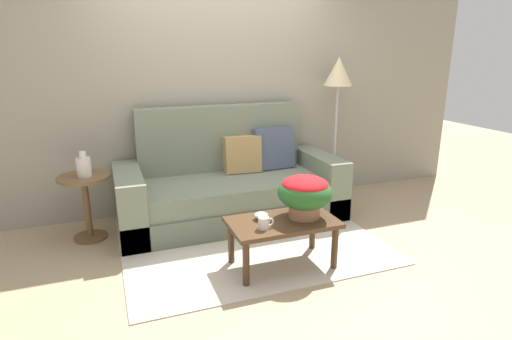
# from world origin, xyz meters

# --- Properties ---
(ground_plane) EXTENTS (14.00, 14.00, 0.00)m
(ground_plane) POSITION_xyz_m (0.00, 0.00, 0.00)
(ground_plane) COLOR tan
(wall_back) EXTENTS (6.40, 0.12, 2.67)m
(wall_back) POSITION_xyz_m (0.00, 1.18, 1.33)
(wall_back) COLOR gray
(wall_back) RESTS_ON ground
(area_rug) EXTENTS (2.29, 1.89, 0.01)m
(area_rug) POSITION_xyz_m (0.00, 0.11, 0.01)
(area_rug) COLOR beige
(area_rug) RESTS_ON ground
(couch) EXTENTS (2.28, 0.94, 1.15)m
(couch) POSITION_xyz_m (0.02, 0.69, 0.34)
(couch) COLOR #626B59
(couch) RESTS_ON ground
(coffee_table) EXTENTS (0.87, 0.49, 0.40)m
(coffee_table) POSITION_xyz_m (0.10, -0.46, 0.34)
(coffee_table) COLOR #442D1B
(coffee_table) RESTS_ON ground
(side_table) EXTENTS (0.47, 0.47, 0.62)m
(side_table) POSITION_xyz_m (-1.39, 0.65, 0.43)
(side_table) COLOR brown
(side_table) RESTS_ON ground
(floor_lamp) EXTENTS (0.32, 0.32, 1.65)m
(floor_lamp) POSITION_xyz_m (1.35, 0.87, 1.36)
(floor_lamp) COLOR #B2B2B7
(floor_lamp) RESTS_ON ground
(potted_plant) EXTENTS (0.44, 0.44, 0.34)m
(potted_plant) POSITION_xyz_m (0.29, -0.46, 0.61)
(potted_plant) COLOR #A36B4C
(potted_plant) RESTS_ON coffee_table
(coffee_mug) EXTENTS (0.13, 0.08, 0.09)m
(coffee_mug) POSITION_xyz_m (-0.10, -0.56, 0.45)
(coffee_mug) COLOR white
(coffee_mug) RESTS_ON coffee_table
(snack_bowl) EXTENTS (0.11, 0.11, 0.06)m
(snack_bowl) POSITION_xyz_m (-0.06, -0.38, 0.44)
(snack_bowl) COLOR silver
(snack_bowl) RESTS_ON coffee_table
(table_vase) EXTENTS (0.13, 0.13, 0.23)m
(table_vase) POSITION_xyz_m (-1.38, 0.63, 0.71)
(table_vase) COLOR silver
(table_vase) RESTS_ON side_table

